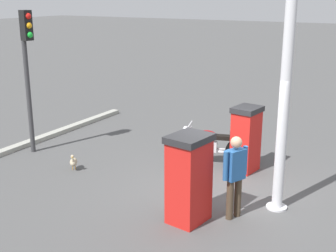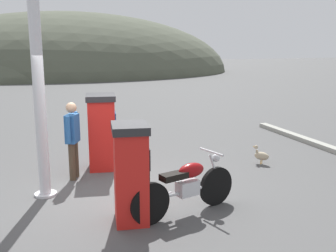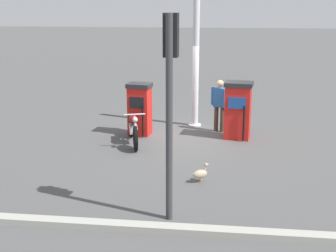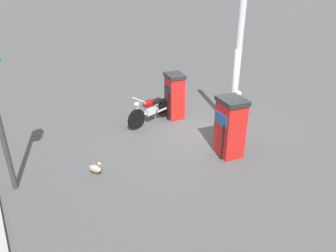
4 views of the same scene
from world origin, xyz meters
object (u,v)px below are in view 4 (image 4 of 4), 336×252
object	(u,v)px
fuel_pump_far	(230,127)
attendant_person	(236,113)
motorcycle_near_pump	(151,110)
wandering_duck	(95,168)
fuel_pump_near	(174,96)
canopy_support_pole	(237,64)

from	to	relation	value
fuel_pump_far	attendant_person	distance (m)	0.85
fuel_pump_far	motorcycle_near_pump	distance (m)	3.01
attendant_person	wandering_duck	size ratio (longest dim) A/B	3.72
fuel_pump_far	wandering_duck	bearing A→B (deg)	-13.73
fuel_pump_near	motorcycle_near_pump	distance (m)	0.94
canopy_support_pole	attendant_person	bearing A→B (deg)	52.99
wandering_duck	canopy_support_pole	world-z (taller)	canopy_support_pole
fuel_pump_near	fuel_pump_far	size ratio (longest dim) A/B	0.94
fuel_pump_near	motorcycle_near_pump	bearing A→B (deg)	-1.20
fuel_pump_near	attendant_person	xyz separation A→B (m)	(-0.66, 2.30, 0.11)
fuel_pump_near	canopy_support_pole	size ratio (longest dim) A/B	0.36
motorcycle_near_pump	attendant_person	bearing A→B (deg)	123.80
attendant_person	motorcycle_near_pump	bearing A→B (deg)	-56.20
attendant_person	canopy_support_pole	size ratio (longest dim) A/B	0.37
fuel_pump_near	fuel_pump_far	world-z (taller)	fuel_pump_far
attendant_person	canopy_support_pole	xyz separation A→B (m)	(-0.58, -0.77, 1.16)
attendant_person	canopy_support_pole	distance (m)	1.51
motorcycle_near_pump	attendant_person	xyz separation A→B (m)	(-1.55, 2.32, 0.42)
fuel_pump_far	attendant_person	size ratio (longest dim) A/B	1.04
wandering_duck	canopy_support_pole	size ratio (longest dim) A/B	0.10
attendant_person	wandering_duck	distance (m)	4.21
canopy_support_pole	fuel_pump_far	bearing A→B (deg)	46.23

